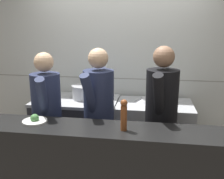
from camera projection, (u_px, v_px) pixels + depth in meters
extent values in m
cube|color=silver|center=(121.00, 68.00, 3.78)|extent=(8.00, 0.06, 2.60)
cube|color=gray|center=(120.00, 78.00, 3.79)|extent=(8.00, 0.00, 0.01)
cube|color=#38383D|center=(77.00, 132.00, 3.70)|extent=(1.11, 0.70, 0.88)
cube|color=#B7BABF|center=(76.00, 100.00, 3.58)|extent=(1.13, 0.71, 0.04)
cube|color=#B7BABF|center=(70.00, 137.00, 3.36)|extent=(0.99, 0.03, 0.10)
cube|color=#B7BABF|center=(154.00, 136.00, 3.53)|extent=(0.98, 0.65, 0.91)
cube|color=black|center=(152.00, 175.00, 3.34)|extent=(0.96, 0.04, 0.10)
cube|color=black|center=(96.00, 174.00, 2.58)|extent=(2.90, 0.45, 0.97)
cylinder|color=#B7BABF|center=(84.00, 92.00, 3.58)|extent=(0.32, 0.32, 0.19)
cylinder|color=#B7BABF|center=(84.00, 86.00, 3.55)|extent=(0.34, 0.34, 0.01)
cone|color=#B7BABF|center=(143.00, 99.00, 3.48)|extent=(0.23, 0.23, 0.08)
cylinder|color=white|center=(35.00, 121.00, 2.60)|extent=(0.24, 0.24, 0.02)
sphere|color=#4C8C47|center=(35.00, 118.00, 2.59)|extent=(0.09, 0.09, 0.09)
cylinder|color=brown|center=(124.00, 118.00, 2.37)|extent=(0.06, 0.06, 0.23)
sphere|color=brown|center=(124.00, 103.00, 2.34)|extent=(0.06, 0.06, 0.06)
cube|color=black|center=(50.00, 157.00, 3.12)|extent=(0.32, 0.24, 0.76)
cylinder|color=#262D4C|center=(46.00, 101.00, 2.95)|extent=(0.40, 0.40, 0.63)
sphere|color=#D8AD84|center=(44.00, 62.00, 2.84)|extent=(0.21, 0.21, 0.21)
cylinder|color=#262D4C|center=(48.00, 90.00, 3.12)|extent=(0.17, 0.33, 0.53)
cylinder|color=#262D4C|center=(43.00, 100.00, 2.75)|extent=(0.17, 0.33, 0.53)
cube|color=black|center=(99.00, 157.00, 3.10)|extent=(0.33, 0.25, 0.78)
cylinder|color=#262D4C|center=(99.00, 99.00, 2.92)|extent=(0.41, 0.41, 0.65)
sphere|color=#D8AD84|center=(98.00, 58.00, 2.81)|extent=(0.22, 0.22, 0.22)
cylinder|color=#262D4C|center=(106.00, 88.00, 3.08)|extent=(0.18, 0.34, 0.54)
cylinder|color=#262D4C|center=(90.00, 97.00, 2.73)|extent=(0.18, 0.34, 0.54)
cube|color=black|center=(159.00, 161.00, 2.98)|extent=(0.32, 0.24, 0.80)
cylinder|color=black|center=(162.00, 100.00, 2.81)|extent=(0.40, 0.40, 0.66)
sphere|color=#8C664C|center=(164.00, 57.00, 2.69)|extent=(0.23, 0.23, 0.23)
cylinder|color=black|center=(165.00, 89.00, 2.98)|extent=(0.16, 0.34, 0.55)
cylinder|color=black|center=(159.00, 98.00, 2.60)|extent=(0.16, 0.34, 0.55)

